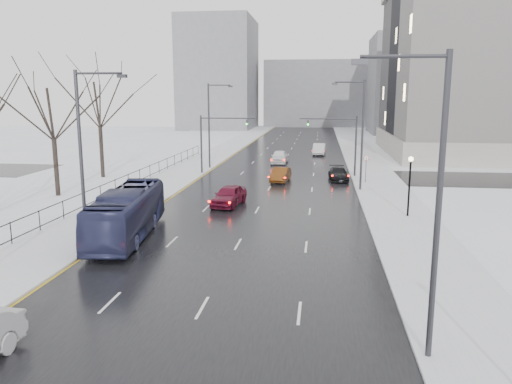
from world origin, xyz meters
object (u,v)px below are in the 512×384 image
at_px(sedan_right_near, 281,175).
at_px(sedan_center_far, 280,157).
at_px(streetlight_l_near, 85,152).
at_px(mast_signal_right, 346,139).
at_px(no_uturn_sign, 366,161).
at_px(tree_park_d, 58,197).
at_px(sedan_right_far, 338,174).
at_px(streetlight_r_near, 432,194).
at_px(bus, 127,213).
at_px(mast_signal_left, 211,137).
at_px(tree_park_e, 103,178).
at_px(streetlight_r_mid, 360,130).
at_px(lamppost_r_mid, 410,178).
at_px(sedan_right_distant, 319,149).
at_px(streetlight_l_far, 211,122).
at_px(sedan_center_near, 229,195).

height_order(sedan_right_near, sedan_center_far, sedan_center_far).
relative_size(streetlight_l_near, sedan_right_near, 2.32).
xyz_separation_m(mast_signal_right, no_uturn_sign, (1.87, -4.00, -1.81)).
bearing_deg(tree_park_d, sedan_right_far, 25.47).
bearing_deg(streetlight_r_near, bus, 140.04).
bearing_deg(tree_park_d, streetlight_r_near, -42.75).
relative_size(mast_signal_left, sedan_right_far, 1.42).
bearing_deg(sedan_right_far, sedan_center_far, 116.48).
relative_size(tree_park_e, streetlight_r_mid, 1.35).
height_order(streetlight_l_near, lamppost_r_mid, streetlight_l_near).
height_order(tree_park_e, sedan_right_distant, tree_park_e).
bearing_deg(mast_signal_left, no_uturn_sign, -13.60).
height_order(mast_signal_left, bus, mast_signal_left).
bearing_deg(sedan_right_far, sedan_right_distant, 91.41).
distance_m(streetlight_l_far, sedan_center_far, 10.66).
bearing_deg(streetlight_r_near, tree_park_d, 137.25).
height_order(streetlight_r_near, streetlight_l_near, same).
xyz_separation_m(streetlight_r_near, streetlight_r_mid, (0.00, 30.00, 0.00)).
bearing_deg(tree_park_e, sedan_center_far, 37.75).
bearing_deg(tree_park_e, streetlight_l_far, 38.57).
bearing_deg(streetlight_r_near, no_uturn_sign, 88.26).
bearing_deg(sedan_right_near, streetlight_r_mid, -21.69).
height_order(streetlight_r_mid, sedan_right_near, streetlight_r_mid).
height_order(lamppost_r_mid, mast_signal_right, mast_signal_right).
bearing_deg(streetlight_l_far, streetlight_r_near, -68.75).
bearing_deg(mast_signal_left, tree_park_e, -159.81).
distance_m(streetlight_r_mid, sedan_center_near, 13.95).
height_order(lamppost_r_mid, sedan_right_distant, lamppost_r_mid).
relative_size(streetlight_l_near, mast_signal_left, 1.54).
bearing_deg(sedan_right_near, sedan_center_far, 101.39).
height_order(mast_signal_right, sedan_right_far, mast_signal_right).
bearing_deg(streetlight_l_near, mast_signal_left, 88.28).
xyz_separation_m(tree_park_e, sedan_center_near, (15.77, -11.73, 0.85)).
bearing_deg(sedan_right_far, streetlight_l_near, -123.90).
distance_m(mast_signal_left, no_uturn_sign, 17.10).
bearing_deg(sedan_center_near, no_uturn_sign, 53.21).
distance_m(streetlight_l_near, lamppost_r_mid, 21.78).
distance_m(streetlight_r_near, sedan_right_far, 35.99).
xyz_separation_m(bus, sedan_center_far, (6.50, 35.00, -0.65)).
distance_m(lamppost_r_mid, sedan_center_near, 13.78).
distance_m(tree_park_d, sedan_right_near, 21.05).
height_order(no_uturn_sign, sedan_right_near, no_uturn_sign).
distance_m(tree_park_e, sedan_center_near, 19.68).
height_order(no_uturn_sign, bus, bus).
bearing_deg(streetlight_r_near, streetlight_l_far, 111.25).
relative_size(streetlight_r_near, bus, 0.93).
height_order(mast_signal_left, sedan_right_near, mast_signal_left).
distance_m(mast_signal_right, bus, 29.18).
bearing_deg(streetlight_r_near, sedan_center_far, 100.30).
relative_size(streetlight_l_near, mast_signal_right, 1.54).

